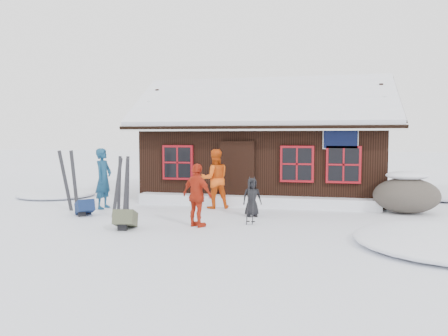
{
  "coord_description": "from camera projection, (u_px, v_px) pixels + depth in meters",
  "views": [
    {
      "loc": [
        3.54,
        -11.3,
        2.17
      ],
      "look_at": [
        0.81,
        0.89,
        1.3
      ],
      "focal_mm": 35.0,
      "sensor_mm": 36.0,
      "label": 1
    }
  ],
  "objects": [
    {
      "name": "skier_orange_left",
      "position": [
        215.0,
        179.0,
        13.37
      ],
      "size": [
        1.09,
        1.0,
        1.82
      ],
      "primitive_type": "imported",
      "rotation": [
        0.0,
        0.0,
        3.58
      ],
      "color": "#DC4F0F",
      "rests_on": "ground"
    },
    {
      "name": "skier_crouched",
      "position": [
        252.0,
        197.0,
        11.99
      ],
      "size": [
        0.61,
        0.51,
        1.07
      ],
      "primitive_type": "imported",
      "rotation": [
        0.0,
        0.0,
        0.39
      ],
      "color": "black",
      "rests_on": "ground"
    },
    {
      "name": "backpack_blue",
      "position": [
        85.0,
        210.0,
        12.17
      ],
      "size": [
        0.72,
        0.74,
        0.32
      ],
      "primitive_type": "cube",
      "rotation": [
        0.0,
        0.0,
        0.72
      ],
      "color": "#0F1F44",
      "rests_on": "ground"
    },
    {
      "name": "mountain_hut",
      "position": [
        266.0,
        154.0,
        16.33
      ],
      "size": [
        8.9,
        6.09,
        4.42
      ],
      "color": "black",
      "rests_on": "ground"
    },
    {
      "name": "ski_pair_right",
      "position": [
        123.0,
        184.0,
        12.96
      ],
      "size": [
        0.44,
        0.08,
        1.68
      ],
      "rotation": [
        0.0,
        0.0,
        -0.07
      ],
      "color": "black",
      "rests_on": "ground"
    },
    {
      "name": "ski_pair_left",
      "position": [
        121.0,
        189.0,
        11.8
      ],
      "size": [
        0.58,
        0.17,
        1.68
      ],
      "rotation": [
        0.0,
        0.0,
        -0.11
      ],
      "color": "black",
      "rests_on": "ground"
    },
    {
      "name": "ski_pair_mid",
      "position": [
        70.0,
        181.0,
        12.86
      ],
      "size": [
        0.69,
        0.19,
        1.85
      ],
      "rotation": [
        0.0,
        0.0,
        -0.05
      ],
      "color": "black",
      "rests_on": "ground"
    },
    {
      "name": "ground",
      "position": [
        188.0,
        217.0,
        11.92
      ],
      "size": [
        120.0,
        120.0,
        0.0
      ],
      "primitive_type": "plane",
      "color": "white",
      "rests_on": "ground"
    },
    {
      "name": "skier_orange_right",
      "position": [
        197.0,
        195.0,
        10.58
      ],
      "size": [
        0.98,
        0.76,
        1.55
      ],
      "primitive_type": "imported",
      "rotation": [
        0.0,
        0.0,
        2.66
      ],
      "color": "#B32812",
      "rests_on": "ground"
    },
    {
      "name": "boulder",
      "position": [
        406.0,
        194.0,
        12.52
      ],
      "size": [
        1.85,
        1.39,
        1.09
      ],
      "color": "#504940",
      "rests_on": "ground"
    },
    {
      "name": "ski_poles",
      "position": [
        251.0,
        202.0,
        10.86
      ],
      "size": [
        0.22,
        0.11,
        1.24
      ],
      "color": "black",
      "rests_on": "ground"
    },
    {
      "name": "skier_teal",
      "position": [
        103.0,
        178.0,
        13.32
      ],
      "size": [
        0.47,
        0.69,
        1.85
      ],
      "primitive_type": "imported",
      "rotation": [
        0.0,
        0.0,
        1.52
      ],
      "color": "navy",
      "rests_on": "ground"
    },
    {
      "name": "snow_drift",
      "position": [
        255.0,
        201.0,
        13.77
      ],
      "size": [
        7.6,
        0.6,
        0.35
      ],
      "primitive_type": "cube",
      "color": "white",
      "rests_on": "ground"
    },
    {
      "name": "snow_mounds",
      "position": [
        258.0,
        208.0,
        13.38
      ],
      "size": [
        20.6,
        13.2,
        0.48
      ],
      "color": "white",
      "rests_on": "ground"
    },
    {
      "name": "backpack_olive",
      "position": [
        125.0,
        222.0,
        10.35
      ],
      "size": [
        0.6,
        0.71,
        0.34
      ],
      "primitive_type": "cube",
      "rotation": [
        0.0,
        0.0,
        0.21
      ],
      "color": "#444733",
      "rests_on": "ground"
    }
  ]
}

